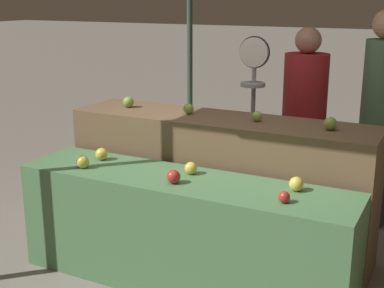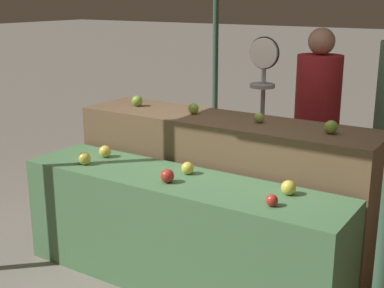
% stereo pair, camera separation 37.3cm
% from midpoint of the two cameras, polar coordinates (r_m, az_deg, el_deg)
% --- Properties ---
extents(ground_plane, '(60.00, 60.00, 0.00)m').
position_cam_midpoint_polar(ground_plane, '(3.81, 1.46, -14.57)').
color(ground_plane, gray).
extents(display_counter_front, '(2.29, 0.55, 0.76)m').
position_cam_midpoint_polar(display_counter_front, '(3.63, 1.50, -9.39)').
color(display_counter_front, '#4C7A4C').
rests_on(display_counter_front, ground_plane).
extents(display_counter_back, '(2.29, 0.55, 1.05)m').
position_cam_midpoint_polar(display_counter_back, '(4.06, 5.94, -4.50)').
color(display_counter_back, brown).
rests_on(display_counter_back, ground_plane).
extents(apple_front_0, '(0.09, 0.09, 0.09)m').
position_cam_midpoint_polar(apple_front_0, '(3.80, -8.67, -1.59)').
color(apple_front_0, gold).
rests_on(apple_front_0, display_counter_front).
extents(apple_front_1, '(0.09, 0.09, 0.09)m').
position_cam_midpoint_polar(apple_front_1, '(3.40, 0.49, -3.48)').
color(apple_front_1, '#B72D23').
rests_on(apple_front_1, display_counter_front).
extents(apple_front_2, '(0.07, 0.07, 0.07)m').
position_cam_midpoint_polar(apple_front_2, '(3.10, 11.97, -5.96)').
color(apple_front_2, '#B72D23').
rests_on(apple_front_2, display_counter_front).
extents(apple_front_3, '(0.09, 0.09, 0.09)m').
position_cam_midpoint_polar(apple_front_3, '(3.95, -6.61, -0.83)').
color(apple_front_3, yellow).
rests_on(apple_front_3, display_counter_front).
extents(apple_front_4, '(0.08, 0.08, 0.08)m').
position_cam_midpoint_polar(apple_front_4, '(3.56, 2.53, -2.63)').
color(apple_front_4, yellow).
rests_on(apple_front_4, display_counter_front).
extents(apple_front_5, '(0.09, 0.09, 0.09)m').
position_cam_midpoint_polar(apple_front_5, '(3.28, 13.49, -4.60)').
color(apple_front_5, yellow).
rests_on(apple_front_5, display_counter_front).
extents(apple_back_0, '(0.09, 0.09, 0.09)m').
position_cam_midpoint_polar(apple_back_0, '(4.32, -3.43, 4.59)').
color(apple_back_0, '#7AA338').
rests_on(apple_back_0, display_counter_back).
extents(apple_back_1, '(0.08, 0.08, 0.08)m').
position_cam_midpoint_polar(apple_back_1, '(4.03, 2.80, 3.75)').
color(apple_back_1, '#84AD3D').
rests_on(apple_back_1, display_counter_back).
extents(apple_back_2, '(0.07, 0.07, 0.07)m').
position_cam_midpoint_polar(apple_back_2, '(3.80, 9.99, 2.74)').
color(apple_back_2, '#8EB247').
rests_on(apple_back_2, display_counter_back).
extents(apple_back_3, '(0.09, 0.09, 0.09)m').
position_cam_midpoint_polar(apple_back_3, '(3.62, 17.50, 1.71)').
color(apple_back_3, '#84AD3D').
rests_on(apple_back_3, display_counter_back).
extents(produce_scale, '(0.26, 0.20, 1.60)m').
position_cam_midpoint_polar(produce_scale, '(4.37, 9.98, 5.33)').
color(produce_scale, '#99999E').
rests_on(produce_scale, ground_plane).
extents(person_vendor_at_scale, '(0.41, 0.41, 1.66)m').
position_cam_midpoint_polar(person_vendor_at_scale, '(4.63, 15.46, 3.08)').
color(person_vendor_at_scale, '#2D2D38').
rests_on(person_vendor_at_scale, ground_plane).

